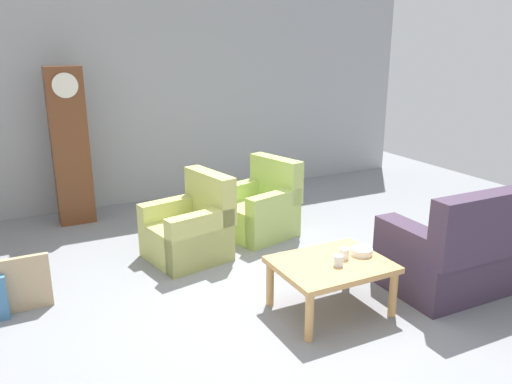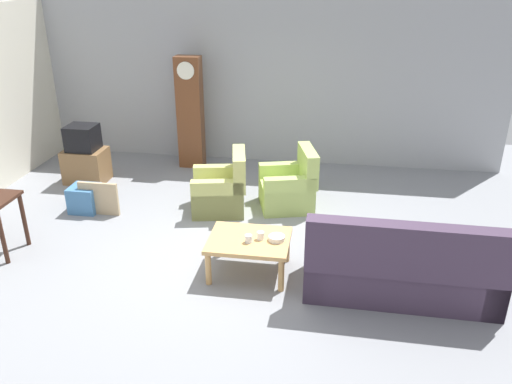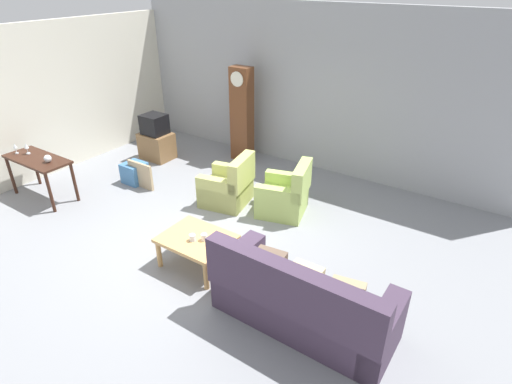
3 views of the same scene
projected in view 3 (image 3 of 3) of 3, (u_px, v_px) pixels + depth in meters
The scene contains 19 objects.
ground_plane at pixel (199, 244), 6.29m from camera, with size 10.40×10.40×0.00m, color gray.
garage_door_wall at pixel (313, 90), 8.16m from camera, with size 8.40×0.16×3.20m, color #9EA0A5.
pegboard_wall_left at pixel (41, 102), 7.95m from camera, with size 0.12×6.40×2.88m, color silver.
couch_floral at pixel (302, 302), 4.69m from camera, with size 2.11×0.91×1.04m.
armchair_olive_near at pixel (228, 188), 7.26m from camera, with size 0.92×0.90×0.92m.
armchair_olive_far at pixel (285, 197), 6.98m from camera, with size 0.96×0.94×0.92m.
coffee_table_wood at pixel (197, 241), 5.68m from camera, with size 0.96×0.76×0.46m.
console_table_dark at pixel (38, 164), 7.30m from camera, with size 1.30×0.56×0.78m.
grandfather_clock at pixel (242, 115), 8.68m from camera, with size 0.44×0.30×1.99m.
tv_stand_cabinet at pixel (157, 146), 9.05m from camera, with size 0.68×0.52×0.57m, color brown.
tv_crt at pixel (154, 124), 8.81m from camera, with size 0.48×0.44×0.42m, color black.
framed_picture_leaning at pixel (141, 175), 7.84m from camera, with size 0.60×0.05×0.50m, color tan.
storage_box_blue at pixel (135, 173), 8.05m from camera, with size 0.41×0.40×0.39m, color teal.
glass_dome_cloche at pixel (48, 159), 7.06m from camera, with size 0.13×0.13×0.13m, color silver.
cup_white_porcelain at pixel (204, 237), 5.56m from camera, with size 0.08×0.08×0.10m, color white.
cup_blue_rimmed at pixel (192, 238), 5.56m from camera, with size 0.08×0.08×0.09m, color silver.
bowl_white_stacked at pixel (215, 243), 5.48m from camera, with size 0.19×0.19×0.06m, color white.
wine_glass_tall at pixel (15, 147), 7.35m from camera, with size 0.06×0.06×0.20m.
wine_glass_mid at pixel (26, 147), 7.34m from camera, with size 0.08×0.08×0.20m.
Camera 3 is at (3.59, -3.81, 3.68)m, focal length 28.98 mm.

